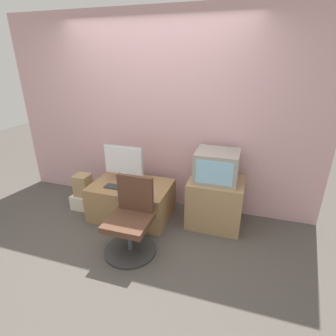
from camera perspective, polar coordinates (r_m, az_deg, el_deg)
name	(u,v)px	position (r m, az deg, el deg)	size (l,w,h in m)	color
ground_plane	(118,256)	(3.10, -10.86, -18.23)	(12.00, 12.00, 0.00)	#4C4742
wall_back	(157,115)	(3.63, -2.47, 11.40)	(4.40, 0.05, 2.60)	#CC9EA3
desk	(132,200)	(3.60, -7.91, -6.99)	(1.04, 0.69, 0.48)	#937047
side_stand	(215,202)	(3.43, 10.19, -7.40)	(0.67, 0.53, 0.62)	#A37F56
main_monitor	(124,164)	(3.50, -9.65, 0.88)	(0.55, 0.22, 0.50)	#B2B2B7
keyboard	(116,187)	(3.44, -11.31, -4.06)	(0.29, 0.13, 0.01)	#2D2D2D
mouse	(130,189)	(3.34, -8.24, -4.51)	(0.05, 0.04, 0.04)	#4C4C51
crt_tv	(217,166)	(3.23, 10.58, 0.45)	(0.51, 0.45, 0.37)	gray
office_chair	(131,224)	(2.97, -8.08, -11.92)	(0.58, 0.58, 0.84)	#333333
cardboard_box_lower	(85,201)	(4.01, -17.60, -6.83)	(0.33, 0.27, 0.21)	beige
cardboard_box_upper	(83,185)	(3.90, -18.04, -3.54)	(0.21, 0.21, 0.31)	#A3845B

